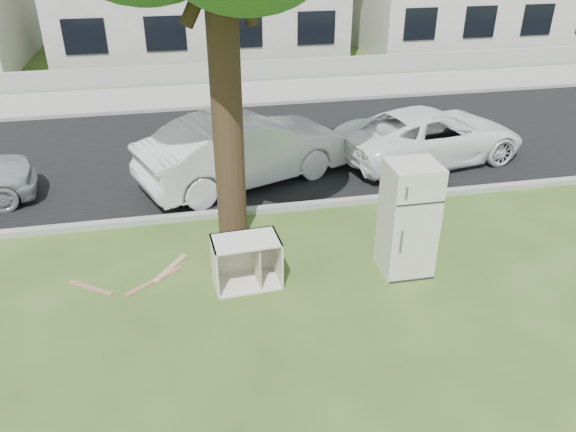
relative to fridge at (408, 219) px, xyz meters
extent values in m
plane|color=#304F1C|center=(-2.28, 0.06, -0.97)|extent=(120.00, 120.00, 0.00)
cube|color=black|center=(-2.28, 6.06, -0.96)|extent=(120.00, 7.00, 0.01)
cube|color=gray|center=(-2.28, 2.51, -0.97)|extent=(120.00, 0.18, 0.12)
cube|color=gray|center=(-2.28, 9.61, -0.97)|extent=(120.00, 0.18, 0.12)
cube|color=gray|center=(-2.28, 11.06, -0.96)|extent=(120.00, 2.80, 0.01)
cube|color=gray|center=(-2.28, 12.66, -0.62)|extent=(120.00, 0.15, 0.70)
cylinder|color=black|center=(-2.68, 1.86, 1.63)|extent=(0.54, 0.54, 5.20)
cube|color=beige|center=(0.00, 0.00, 0.00)|extent=(0.80, 0.74, 1.94)
cube|color=beige|center=(-2.66, 0.11, -0.55)|extent=(1.10, 0.72, 0.83)
cube|color=#9B674B|center=(-4.15, 0.48, -0.96)|extent=(0.93, 0.72, 0.02)
cube|color=#93664C|center=(-5.16, 0.47, -0.96)|extent=(0.77, 0.58, 0.02)
cube|color=tan|center=(-3.88, 0.80, -0.96)|extent=(0.60, 0.80, 0.02)
imported|color=silver|center=(-2.14, 4.07, -0.19)|extent=(4.99, 3.23, 1.55)
imported|color=white|center=(2.42, 4.39, -0.33)|extent=(4.92, 2.96, 1.28)
camera|label=1|loc=(-3.52, -7.44, 4.37)|focal=35.00mm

